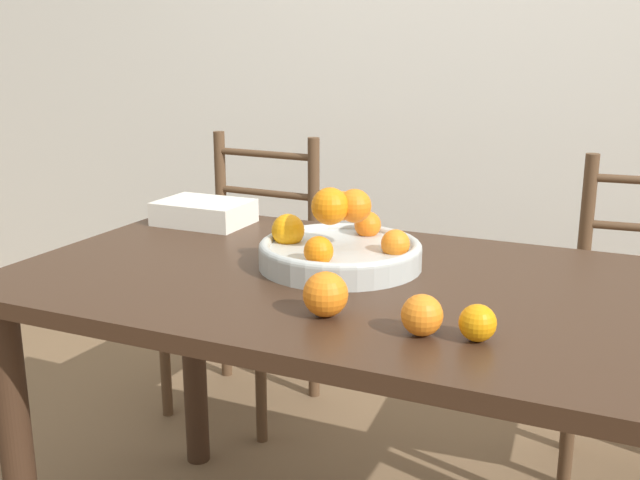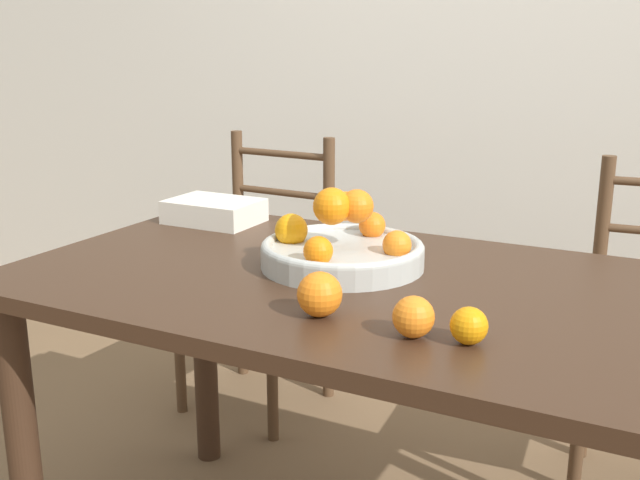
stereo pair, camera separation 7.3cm
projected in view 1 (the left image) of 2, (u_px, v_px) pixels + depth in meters
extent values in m
cube|color=silver|center=(520.00, 25.00, 2.70)|extent=(8.00, 0.06, 2.60)
cube|color=#382316|center=(375.00, 288.00, 1.54)|extent=(1.53, 0.84, 0.03)
cylinder|color=#382316|center=(18.00, 461.00, 1.61)|extent=(0.07, 0.07, 0.74)
cylinder|color=#382316|center=(194.00, 348.00, 2.21)|extent=(0.07, 0.07, 0.74)
cylinder|color=#B2B7B2|center=(340.00, 256.00, 1.62)|extent=(0.35, 0.35, 0.05)
torus|color=#B2B7B2|center=(340.00, 246.00, 1.61)|extent=(0.35, 0.35, 0.02)
sphere|color=orange|center=(395.00, 244.00, 1.57)|extent=(0.06, 0.06, 0.06)
sphere|color=orange|center=(368.00, 225.00, 1.71)|extent=(0.06, 0.06, 0.06)
sphere|color=orange|center=(288.00, 230.00, 1.65)|extent=(0.07, 0.07, 0.07)
sphere|color=orange|center=(319.00, 251.00, 1.50)|extent=(0.06, 0.06, 0.06)
sphere|color=orange|center=(355.00, 206.00, 1.58)|extent=(0.07, 0.07, 0.07)
sphere|color=orange|center=(342.00, 206.00, 1.61)|extent=(0.06, 0.06, 0.06)
sphere|color=orange|center=(330.00, 206.00, 1.56)|extent=(0.08, 0.08, 0.08)
sphere|color=orange|center=(478.00, 323.00, 1.21)|extent=(0.06, 0.06, 0.06)
sphere|color=orange|center=(326.00, 294.00, 1.32)|extent=(0.08, 0.08, 0.08)
sphere|color=orange|center=(422.00, 315.00, 1.24)|extent=(0.07, 0.07, 0.07)
cylinder|color=#513823|center=(165.00, 354.00, 2.52)|extent=(0.04, 0.04, 0.45)
cylinder|color=#513823|center=(261.00, 376.00, 2.35)|extent=(0.04, 0.04, 0.45)
cylinder|color=#513823|center=(223.00, 258.00, 2.77)|extent=(0.04, 0.04, 0.93)
cylinder|color=#513823|center=(314.00, 272.00, 2.60)|extent=(0.04, 0.04, 0.93)
cube|color=#513823|center=(239.00, 279.00, 2.53)|extent=(0.44, 0.42, 0.04)
cylinder|color=#513823|center=(266.00, 231.00, 2.65)|extent=(0.38, 0.04, 0.02)
cylinder|color=#513823|center=(266.00, 193.00, 2.62)|extent=(0.38, 0.04, 0.02)
cylinder|color=#513823|center=(265.00, 154.00, 2.58)|extent=(0.38, 0.04, 0.02)
cylinder|color=#513823|center=(567.00, 440.00, 1.98)|extent=(0.04, 0.04, 0.45)
cylinder|color=#513823|center=(578.00, 309.00, 2.24)|extent=(0.04, 0.04, 0.93)
cube|color=silver|center=(204.00, 212.00, 2.00)|extent=(0.24, 0.17, 0.06)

